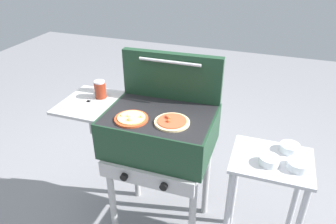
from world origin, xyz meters
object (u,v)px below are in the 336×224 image
at_px(pizza_pepperoni, 172,122).
at_px(topping_bowl_near, 269,161).
at_px(topping_bowl_far, 290,148).
at_px(prep_table, 266,187).
at_px(topping_bowl_middle, 298,165).
at_px(grill, 158,134).
at_px(sauce_jar, 100,89).
at_px(pizza_cheese, 131,118).

bearing_deg(pizza_pepperoni, topping_bowl_near, 2.95).
bearing_deg(topping_bowl_far, prep_table, -128.88).
height_order(topping_bowl_far, topping_bowl_middle, same).
bearing_deg(prep_table, grill, -179.63).
xyz_separation_m(pizza_pepperoni, sauce_jar, (-0.53, 0.15, 0.05)).
bearing_deg(topping_bowl_far, topping_bowl_near, -123.21).
relative_size(pizza_pepperoni, topping_bowl_far, 1.80).
relative_size(grill, topping_bowl_far, 8.71).
bearing_deg(topping_bowl_middle, sauce_jar, 174.74).
xyz_separation_m(pizza_cheese, topping_bowl_middle, (0.92, 0.08, -0.15)).
distance_m(sauce_jar, topping_bowl_middle, 1.24).
height_order(grill, sauce_jar, sauce_jar).
xyz_separation_m(pizza_pepperoni, topping_bowl_middle, (0.69, 0.04, -0.15)).
height_order(pizza_pepperoni, prep_table, pizza_pepperoni).
xyz_separation_m(sauce_jar, topping_bowl_near, (1.08, -0.12, -0.20)).
xyz_separation_m(sauce_jar, topping_bowl_far, (1.18, 0.03, -0.20)).
height_order(grill, topping_bowl_near, grill).
distance_m(grill, topping_bowl_middle, 0.81).
xyz_separation_m(grill, topping_bowl_far, (0.76, 0.11, -0.00)).
distance_m(pizza_cheese, sauce_jar, 0.36).
xyz_separation_m(pizza_cheese, topping_bowl_far, (0.87, 0.23, -0.15)).
distance_m(prep_table, topping_bowl_near, 0.23).
bearing_deg(pizza_pepperoni, grill, 147.07).
relative_size(pizza_cheese, prep_table, 0.26).
relative_size(topping_bowl_near, topping_bowl_far, 0.97).
xyz_separation_m(prep_table, topping_bowl_far, (0.09, 0.11, 0.23)).
bearing_deg(pizza_cheese, sauce_jar, 147.57).
height_order(pizza_cheese, pizza_pepperoni, same).
distance_m(pizza_cheese, prep_table, 0.88).
height_order(pizza_cheese, topping_bowl_far, pizza_cheese).
bearing_deg(pizza_cheese, topping_bowl_middle, 4.99).
xyz_separation_m(pizza_cheese, topping_bowl_near, (0.77, 0.07, -0.15)).
bearing_deg(grill, prep_table, 0.37).
relative_size(pizza_cheese, topping_bowl_far, 1.74).
distance_m(grill, prep_table, 0.71).
bearing_deg(prep_table, pizza_cheese, -171.42).
bearing_deg(topping_bowl_near, prep_table, 71.83).
bearing_deg(topping_bowl_near, pizza_pepperoni, -177.05).
bearing_deg(prep_table, topping_bowl_near, -108.17).
bearing_deg(topping_bowl_far, topping_bowl_middle, -73.22).
bearing_deg(topping_bowl_near, topping_bowl_middle, 4.30).
xyz_separation_m(grill, pizza_pepperoni, (0.11, -0.07, 0.15)).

